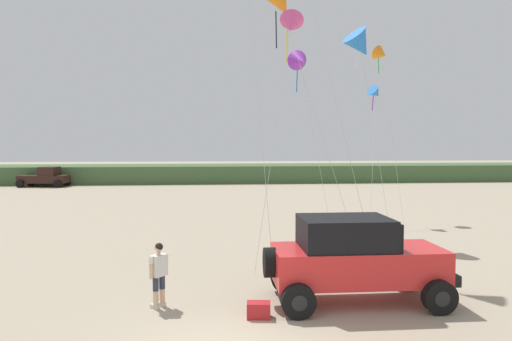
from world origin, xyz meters
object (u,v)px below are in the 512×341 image
distant_pickup (45,177)px  kite_red_delta (381,54)px  jeep (355,257)px  cooler_box (259,310)px  kite_orange_streamer (376,93)px  kite_yellow_diamond (360,45)px  kite_white_parafoil (300,61)px  kite_purple_stunt (291,25)px  kite_green_box (280,1)px  person_watching (159,271)px

distant_pickup → kite_red_delta: 35.03m
jeep → kite_red_delta: (6.03, 14.57, 8.13)m
jeep → cooler_box: jeep is taller
kite_orange_streamer → kite_yellow_diamond: (-2.26, -4.25, 1.65)m
kite_white_parafoil → kite_purple_stunt: bearing=-107.3°
kite_white_parafoil → kite_red_delta: bearing=43.2°
distant_pickup → kite_orange_streamer: 34.88m
kite_orange_streamer → kite_green_box: bearing=-137.6°
kite_green_box → kite_purple_stunt: (0.21, -1.47, -1.33)m
kite_yellow_diamond → kite_green_box: size_ratio=0.88×
kite_green_box → kite_white_parafoil: bearing=54.5°
kite_purple_stunt → kite_white_parafoil: 3.37m
kite_yellow_diamond → kite_purple_stunt: 4.57m
kite_red_delta → kite_green_box: 9.91m
distant_pickup → kite_white_parafoil: bearing=-53.2°
person_watching → kite_purple_stunt: 10.71m
distant_pickup → kite_yellow_diamond: bearing=-50.1°
jeep → kite_white_parafoil: bearing=88.2°
cooler_box → kite_purple_stunt: bearing=80.9°
kite_purple_stunt → kite_white_parafoil: (0.97, 3.13, -0.79)m
kite_orange_streamer → kite_purple_stunt: (-5.88, -7.04, 1.73)m
cooler_box → kite_green_box: (1.74, 8.39, 9.83)m
cooler_box → jeep: bearing=24.9°
kite_purple_stunt → kite_green_box: bearing=98.0°
cooler_box → kite_red_delta: kite_red_delta is taller
distant_pickup → kite_yellow_diamond: size_ratio=0.51×
cooler_box → person_watching: bearing=165.1°
kite_red_delta → kite_purple_stunt: bearing=-128.2°
kite_red_delta → distant_pickup: bearing=140.1°
kite_purple_stunt → kite_red_delta: bearing=51.8°
distant_pickup → kite_white_parafoil: 34.68m
distant_pickup → kite_yellow_diamond: (23.00, -27.54, 7.67)m
person_watching → kite_white_parafoil: kite_white_parafoil is taller
jeep → kite_purple_stunt: size_ratio=0.52×
kite_yellow_diamond → kite_white_parafoil: kite_yellow_diamond is taller
kite_white_parafoil → kite_green_box: bearing=-125.5°
kite_orange_streamer → kite_yellow_diamond: bearing=-118.0°
cooler_box → kite_yellow_diamond: (5.56, 9.70, 8.42)m
jeep → person_watching: (-5.08, 0.09, -0.26)m
distant_pickup → kite_orange_streamer: bearing=-42.7°
cooler_box → kite_yellow_diamond: kite_yellow_diamond is taller
kite_orange_streamer → kite_white_parafoil: size_ratio=0.89×
cooler_box → kite_white_parafoil: (2.92, 10.04, 7.70)m
person_watching → kite_yellow_diamond: (8.02, 8.74, 7.67)m
cooler_box → kite_orange_streamer: 17.36m
distant_pickup → kite_red_delta: kite_red_delta is taller
cooler_box → distant_pickup: (-17.43, 37.25, 0.75)m
cooler_box → kite_green_box: bearing=84.9°
distant_pickup → kite_yellow_diamond: 36.69m
person_watching → distant_pickup: distant_pickup is taller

